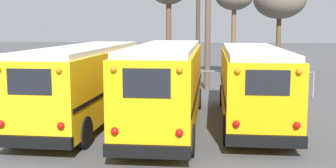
% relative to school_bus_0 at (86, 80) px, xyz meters
% --- Properties ---
extents(ground_plane, '(160.00, 160.00, 0.00)m').
position_rel_school_bus_0_xyz_m(ground_plane, '(3.38, -0.29, -1.70)').
color(ground_plane, '#4C4C4F').
extents(school_bus_0, '(2.86, 10.54, 3.10)m').
position_rel_school_bus_0_xyz_m(school_bus_0, '(0.00, 0.00, 0.00)').
color(school_bus_0, yellow).
rests_on(school_bus_0, ground).
extents(school_bus_1, '(2.59, 10.14, 3.20)m').
position_rel_school_bus_0_xyz_m(school_bus_1, '(3.38, -0.73, 0.04)').
color(school_bus_1, '#EAAA0F').
rests_on(school_bus_1, ground).
extents(school_bus_2, '(2.57, 9.73, 3.04)m').
position_rel_school_bus_0_xyz_m(school_bus_2, '(6.76, 0.35, -0.03)').
color(school_bus_2, '#E5A00C').
rests_on(school_bus_2, ground).
extents(utility_pole, '(1.80, 0.35, 8.45)m').
position_rel_school_bus_0_xyz_m(utility_pole, '(4.96, 9.23, 2.63)').
color(utility_pole, brown).
rests_on(utility_pole, ground).
extents(bare_tree_1, '(4.12, 4.12, 7.53)m').
position_rel_school_bus_0_xyz_m(bare_tree_1, '(10.60, 17.63, 4.24)').
color(bare_tree_1, brown).
rests_on(bare_tree_1, ground).
extents(fence_line, '(14.82, 0.06, 1.42)m').
position_rel_school_bus_0_xyz_m(fence_line, '(3.38, 6.68, -0.72)').
color(fence_line, '#939399').
rests_on(fence_line, ground).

